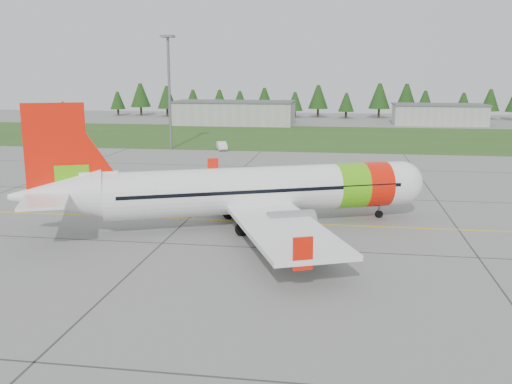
# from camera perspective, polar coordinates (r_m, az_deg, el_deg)

# --- Properties ---
(ground) EXTENTS (320.00, 320.00, 0.00)m
(ground) POSITION_cam_1_polar(r_m,az_deg,el_deg) (45.59, 8.96, -5.93)
(ground) COLOR gray
(ground) RESTS_ON ground
(aircraft) EXTENTS (35.93, 34.12, 11.41)m
(aircraft) POSITION_cam_1_polar(r_m,az_deg,el_deg) (51.83, -0.48, 0.14)
(aircraft) COLOR white
(aircraft) RESTS_ON ground
(follow_me_car) EXTENTS (1.68, 1.86, 3.95)m
(follow_me_car) POSITION_cam_1_polar(r_m,az_deg,el_deg) (44.92, 6.57, -3.50)
(follow_me_car) COLOR yellow
(follow_me_car) RESTS_ON ground
(service_van) EXTENTS (2.04, 1.98, 4.64)m
(service_van) POSITION_cam_1_polar(r_m,az_deg,el_deg) (104.29, -3.45, 5.48)
(service_van) COLOR white
(service_van) RESTS_ON ground
(grass_strip) EXTENTS (320.00, 50.00, 0.03)m
(grass_strip) POSITION_cam_1_polar(r_m,az_deg,el_deg) (126.21, 8.93, 5.41)
(grass_strip) COLOR #30561E
(grass_strip) RESTS_ON ground
(taxi_guideline) EXTENTS (120.00, 0.25, 0.02)m
(taxi_guideline) POSITION_cam_1_polar(r_m,az_deg,el_deg) (53.27, 8.96, -3.31)
(taxi_guideline) COLOR gold
(taxi_guideline) RESTS_ON ground
(hangar_west) EXTENTS (32.00, 14.00, 6.00)m
(hangar_west) POSITION_cam_1_polar(r_m,az_deg,el_deg) (156.64, -2.18, 7.86)
(hangar_west) COLOR #A8A8A3
(hangar_west) RESTS_ON ground
(hangar_east) EXTENTS (24.00, 12.00, 5.20)m
(hangar_east) POSITION_cam_1_polar(r_m,az_deg,el_deg) (163.84, 17.80, 7.34)
(hangar_east) COLOR #A8A8A3
(hangar_east) RESTS_ON ground
(floodlight_mast) EXTENTS (0.50, 0.50, 20.00)m
(floodlight_mast) POSITION_cam_1_polar(r_m,az_deg,el_deg) (106.31, -8.65, 9.64)
(floodlight_mast) COLOR slate
(floodlight_mast) RESTS_ON ground
(treeline) EXTENTS (160.00, 8.00, 10.00)m
(treeline) POSITION_cam_1_polar(r_m,az_deg,el_deg) (181.67, 8.98, 8.90)
(treeline) COLOR #1C3F14
(treeline) RESTS_ON ground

